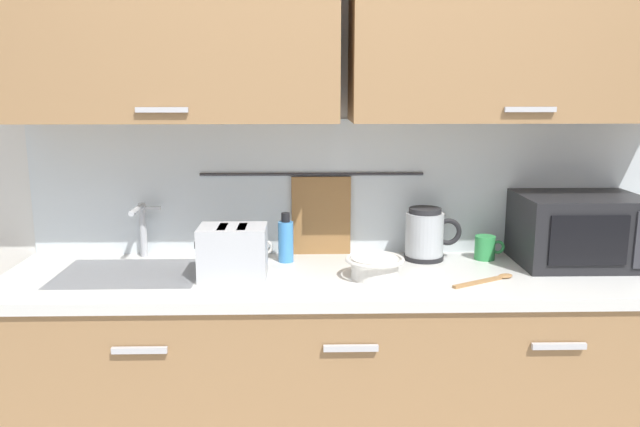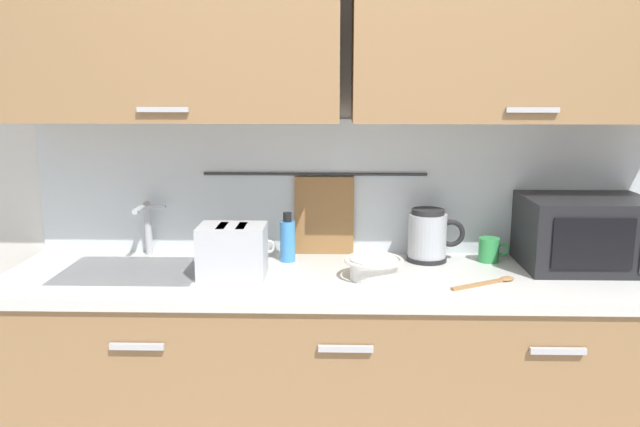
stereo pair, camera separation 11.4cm
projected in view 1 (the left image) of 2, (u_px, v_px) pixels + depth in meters
name	position (u px, v px, depth m)	size (l,w,h in m)	color
counter_unit	(342.00, 384.00, 2.44)	(2.53, 0.64, 0.90)	#997047
back_wall_assembly	(343.00, 101.00, 2.45)	(3.70, 0.41, 2.50)	silver
sink_faucet	(142.00, 223.00, 2.52)	(0.09, 0.17, 0.22)	#B2B5BA
microwave	(578.00, 230.00, 2.45)	(0.46, 0.35, 0.27)	black
electric_kettle	(426.00, 234.00, 2.52)	(0.23, 0.16, 0.21)	black
dish_soap_bottle	(286.00, 240.00, 2.49)	(0.06, 0.06, 0.20)	#3F8CD8
mug_near_sink	(254.00, 248.00, 2.53)	(0.12, 0.08, 0.09)	silver
mixing_bowl	(375.00, 266.00, 2.28)	(0.21, 0.21, 0.08)	silver
toaster	(233.00, 252.00, 2.28)	(0.26, 0.17, 0.19)	#B7BABF
mug_by_kettle	(486.00, 248.00, 2.53)	(0.12, 0.08, 0.09)	green
wooden_spoon	(491.00, 279.00, 2.26)	(0.25, 0.16, 0.01)	#9E7042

